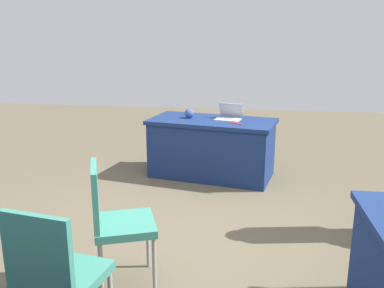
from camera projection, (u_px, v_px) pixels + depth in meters
The scene contains 7 objects.
ground_plane at pixel (188, 244), 3.84m from camera, with size 14.40×14.40×0.00m, color brown.
table_foreground at pixel (212, 148), 5.61m from camera, with size 1.75×1.10×0.77m.
chair_near_front at pixel (55, 273), 2.36m from camera, with size 0.51×0.51×0.97m.
chair_aisle at pixel (114, 217), 3.09m from camera, with size 0.57×0.57×0.96m.
laptop_silver at pixel (229, 117), 5.51m from camera, with size 0.38×0.36×0.21m.
yarn_ball at pixel (189, 113), 5.61m from camera, with size 0.13×0.13×0.13m, color #3F5999.
scissors_red at pixel (237, 123), 5.27m from camera, with size 0.18×0.04×0.01m, color red.
Camera 1 is at (-0.53, 3.44, 1.86)m, focal length 39.27 mm.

